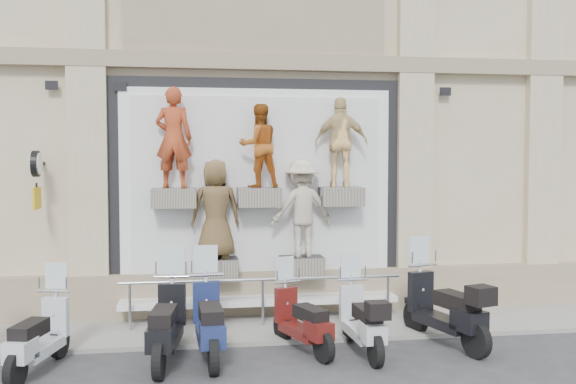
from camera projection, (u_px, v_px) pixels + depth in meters
name	position (u px, v px, depth m)	size (l,w,h in m)	color
ground	(278.00, 366.00, 9.42)	(90.00, 90.00, 0.00)	#2F2F31
sidewalk	(262.00, 326.00, 11.49)	(16.00, 2.20, 0.08)	gray
building	(241.00, 40.00, 16.00)	(14.00, 8.60, 12.00)	beige
shop_vitrine	(262.00, 193.00, 12.00)	(5.60, 0.87, 4.30)	black
guard_rail	(263.00, 304.00, 11.37)	(5.06, 0.10, 0.93)	#9EA0A5
clock_sign_bracket	(36.00, 172.00, 11.13)	(0.10, 0.80, 1.02)	black
scooter_c	(38.00, 321.00, 9.09)	(0.53, 1.82, 1.48)	#ACB2BA
scooter_d	(166.00, 308.00, 9.51)	(0.59, 2.04, 1.65)	black
scooter_e	(209.00, 305.00, 9.68)	(0.59, 2.03, 1.65)	#151F4C
scooter_f	(302.00, 307.00, 10.06)	(0.51, 1.76, 1.43)	#4D100D
scooter_g	(362.00, 306.00, 9.96)	(0.53, 1.83, 1.49)	#B0B3B7
scooter_h	(444.00, 293.00, 10.41)	(0.61, 2.10, 1.71)	black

